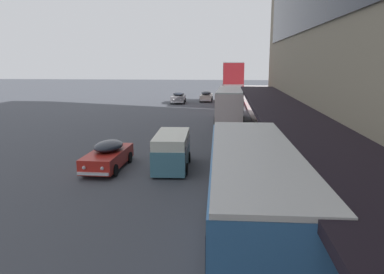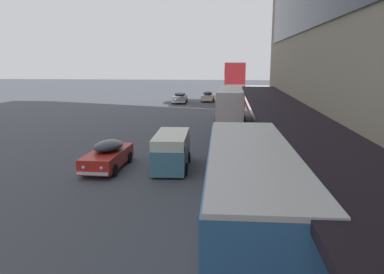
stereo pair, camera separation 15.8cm
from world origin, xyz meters
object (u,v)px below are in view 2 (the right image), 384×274
sedan_lead_mid (180,98)px  transit_bus_kerbside_rear (231,103)px  transit_bus_kerbside_far (250,197)px  vw_van (172,149)px  transit_bus_kerbside_front (234,82)px  sedan_trailing_near (108,155)px  sedan_lead_near (208,96)px

sedan_lead_mid → transit_bus_kerbside_rear: bearing=-66.4°
transit_bus_kerbside_rear → sedan_lead_mid: (-7.17, 16.42, -1.08)m
transit_bus_kerbside_rear → transit_bus_kerbside_far: bearing=-89.1°
sedan_lead_mid → vw_van: bearing=-83.4°
transit_bus_kerbside_front → sedan_trailing_near: size_ratio=2.25×
transit_bus_kerbside_rear → vw_van: (-3.38, -16.59, -0.77)m
transit_bus_kerbside_front → sedan_lead_near: (-3.75, 4.46, -2.38)m
vw_van → transit_bus_kerbside_far: bearing=-68.4°
transit_bus_kerbside_front → vw_van: 31.85m
transit_bus_kerbside_front → sedan_lead_near: size_ratio=2.10×
sedan_trailing_near → vw_van: (3.52, 0.45, 0.34)m
transit_bus_kerbside_rear → sedan_lead_mid: size_ratio=2.31×
transit_bus_kerbside_rear → sedan_lead_mid: transit_bus_kerbside_rear is taller
transit_bus_kerbside_front → transit_bus_kerbside_rear: size_ratio=1.05×
sedan_lead_near → transit_bus_kerbside_front: bearing=-49.9°
transit_bus_kerbside_far → sedan_lead_near: bearing=94.7°
transit_bus_kerbside_far → vw_van: transit_bus_kerbside_far is taller
sedan_lead_mid → vw_van: vw_van is taller
sedan_lead_mid → vw_van: size_ratio=0.93×
transit_bus_kerbside_far → transit_bus_kerbside_rear: bearing=90.9°
transit_bus_kerbside_front → transit_bus_kerbside_far: bearing=-90.0°
transit_bus_kerbside_rear → sedan_trailing_near: size_ratio=2.15×
sedan_trailing_near → vw_van: vw_van is taller
transit_bus_kerbside_front → sedan_trailing_near: (-7.31, -32.01, -2.38)m
transit_bus_kerbside_front → transit_bus_kerbside_rear: transit_bus_kerbside_front is taller
transit_bus_kerbside_rear → sedan_trailing_near: 18.41m
transit_bus_kerbside_far → sedan_trailing_near: transit_bus_kerbside_far is taller
sedan_lead_near → vw_van: size_ratio=1.07×
transit_bus_kerbside_far → vw_van: bearing=111.6°
transit_bus_kerbside_front → sedan_lead_mid: bearing=169.2°
transit_bus_kerbside_front → sedan_lead_near: bearing=130.1°
sedan_trailing_near → sedan_lead_mid: sedan_lead_mid is taller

